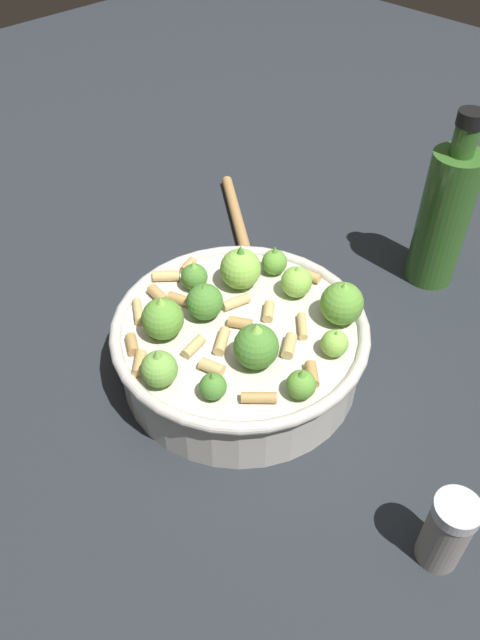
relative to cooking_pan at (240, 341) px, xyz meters
name	(u,v)px	position (x,y,z in m)	size (l,w,h in m)	color
ground_plane	(240,369)	(0.00, 0.00, -0.05)	(2.40, 2.40, 0.00)	#23282D
cooking_pan	(240,341)	(0.00, 0.00, 0.00)	(0.27, 0.27, 0.12)	beige
pepper_shaker	(447,531)	(0.03, 0.27, 0.00)	(0.04, 0.04, 0.08)	gray
olive_oil_bottle	(444,215)	(-0.29, 0.06, 0.05)	(0.06, 0.06, 0.23)	#336023
wooden_spoon	(239,227)	(-0.18, -0.19, -0.04)	(0.15, 0.20, 0.02)	#B2844C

